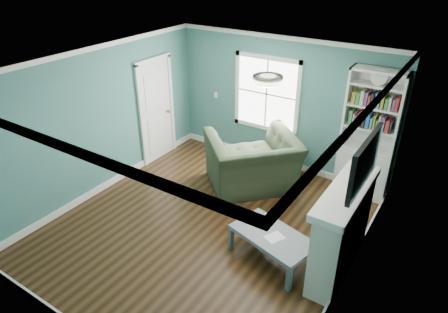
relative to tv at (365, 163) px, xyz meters
The scene contains 13 objects.
floor 2.80m from the tv, behind, with size 5.00×5.00×0.00m, color black.
room_walls 2.21m from the tv, behind, with size 5.00×5.00×5.00m.
trim 2.26m from the tv, behind, with size 4.50×5.00×2.60m.
window 3.40m from the tv, 137.57° to the left, with size 1.40×0.06×1.50m.
bookshelf 2.29m from the tv, 101.57° to the left, with size 0.90×0.35×2.31m.
fireplace 1.10m from the tv, behind, with size 0.44×1.58×1.30m.
tv is the anchor object (origin of this frame).
door 4.63m from the tv, 164.80° to the left, with size 0.12×0.98×2.17m.
ceiling_fixture 1.54m from the tv, behind, with size 0.38×0.38×0.15m.
light_switch 4.38m from the tv, 148.30° to the left, with size 0.08×0.01×0.12m, color white.
recliner 2.73m from the tv, 150.75° to the left, with size 1.55×1.01×1.35m, color #202E1D.
coffee_table 1.70m from the tv, 161.64° to the right, with size 1.29×0.92×0.43m.
paper_sheet 1.64m from the tv, 158.65° to the right, with size 0.20×0.25×0.00m, color white.
Camera 1 is at (3.06, -4.21, 4.02)m, focal length 32.00 mm.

